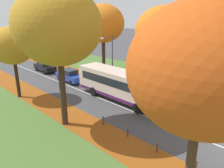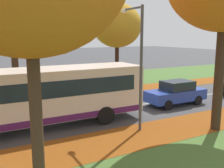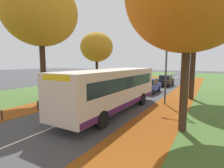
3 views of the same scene
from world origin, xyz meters
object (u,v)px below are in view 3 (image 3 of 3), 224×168
(tree_left_near, at_px, (40,13))
(streetlamp_right, at_px, (162,59))
(bollard_fifth, at_px, (38,106))
(car_blue_lead, at_px, (149,86))
(bollard_fourth, at_px, (2,115))
(car_black_following, at_px, (165,80))
(tree_right_mid, at_px, (195,22))
(tree_left_mid, at_px, (97,47))
(bus, at_px, (113,88))

(tree_left_near, xyz_separation_m, streetlamp_right, (9.35, 4.29, -3.93))
(bollard_fifth, distance_m, car_blue_lead, 12.40)
(bollard_fourth, xyz_separation_m, car_black_following, (4.89, 20.98, 0.50))
(streetlamp_right, bearing_deg, car_blue_lead, 117.71)
(tree_right_mid, bearing_deg, bollard_fourth, -126.43)
(bollard_fifth, xyz_separation_m, car_black_following, (4.93, 18.42, 0.45))
(tree_left_near, distance_m, bollard_fifth, 7.94)
(tree_left_near, relative_size, tree_left_mid, 1.43)
(bollard_fifth, distance_m, bus, 5.61)
(car_blue_lead, height_order, car_black_following, same)
(car_blue_lead, bearing_deg, tree_right_mid, -18.11)
(bus, bearing_deg, tree_left_near, -177.46)
(bus, height_order, car_blue_lead, bus)
(tree_right_mid, xyz_separation_m, streetlamp_right, (-2.03, -3.39, -3.45))
(tree_left_mid, xyz_separation_m, car_blue_lead, (6.91, 0.66, -4.63))
(streetlamp_right, xyz_separation_m, car_black_following, (-2.33, 11.85, -2.92))
(bus, xyz_separation_m, car_blue_lead, (-0.10, 8.87, -0.89))
(tree_left_near, height_order, tree_left_mid, tree_left_near)
(tree_left_near, height_order, streetlamp_right, tree_left_near)
(car_blue_lead, bearing_deg, tree_left_mid, -174.56)
(bollard_fourth, height_order, bollard_fifth, bollard_fifth)
(bollard_fifth, bearing_deg, tree_left_mid, 101.60)
(tree_left_mid, distance_m, bollard_fifth, 12.15)
(tree_left_mid, bearing_deg, bus, -49.52)
(tree_left_near, bearing_deg, car_black_following, 66.47)
(tree_left_mid, bearing_deg, tree_left_near, -89.15)
(bus, relative_size, car_black_following, 2.44)
(car_black_following, bearing_deg, car_blue_lead, -91.98)
(tree_left_near, bearing_deg, bollard_fifth, -47.55)
(tree_left_mid, xyz_separation_m, bollard_fifth, (2.22, -10.81, -5.08))
(bollard_fourth, relative_size, car_black_following, 0.15)
(bollard_fourth, bearing_deg, tree_right_mid, 53.57)
(car_black_following, bearing_deg, tree_right_mid, -62.76)
(bollard_fourth, distance_m, streetlamp_right, 12.13)
(tree_right_mid, relative_size, streetlamp_right, 1.62)
(streetlamp_right, distance_m, bus, 5.11)
(bollard_fifth, relative_size, car_blue_lead, 0.17)
(bollard_fourth, height_order, streetlamp_right, streetlamp_right)
(tree_left_mid, distance_m, car_blue_lead, 8.34)
(tree_right_mid, bearing_deg, bus, -121.38)
(tree_right_mid, distance_m, bollard_fourth, 17.01)
(tree_left_mid, xyz_separation_m, bus, (7.01, -8.21, -3.74))
(bus, bearing_deg, bollard_fifth, -151.59)
(tree_right_mid, distance_m, bus, 10.23)
(bollard_fifth, bearing_deg, streetlamp_right, 42.16)
(tree_left_mid, height_order, car_blue_lead, tree_left_mid)
(tree_right_mid, xyz_separation_m, car_black_following, (-4.36, 8.46, -6.38))
(bollard_fifth, xyz_separation_m, car_blue_lead, (4.69, 11.46, 0.45))
(tree_left_near, height_order, car_black_following, tree_left_near)
(bus, bearing_deg, tree_right_mid, 58.62)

